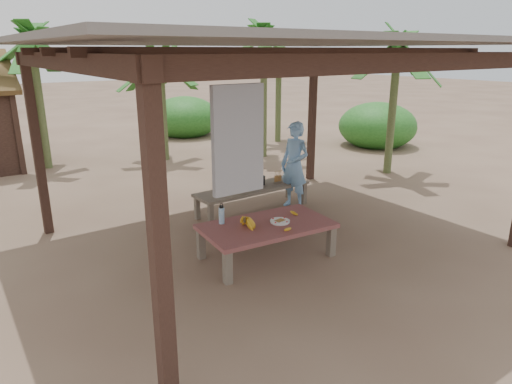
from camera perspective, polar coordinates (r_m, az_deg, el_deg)
ground at (r=7.15m, az=2.11°, el=-5.87°), size 80.00×80.00×0.00m
pavilion at (r=6.55m, az=2.38°, el=16.99°), size 6.60×5.60×2.95m
work_table at (r=6.39m, az=1.34°, el=-4.56°), size 1.88×1.16×0.50m
bench at (r=8.23m, az=-0.36°, el=0.23°), size 2.21×0.64×0.45m
ripe_banana_bunch at (r=6.19m, az=-1.41°, el=-3.82°), size 0.30×0.27×0.17m
plate at (r=6.41m, az=3.01°, el=-3.69°), size 0.28×0.28×0.04m
loose_banana_front at (r=6.14m, az=3.98°, el=-4.67°), size 0.18×0.08×0.04m
loose_banana_side at (r=6.74m, az=4.77°, el=-2.64°), size 0.05×0.15×0.04m
water_flask at (r=6.36m, az=-4.33°, el=-2.88°), size 0.08×0.08×0.30m
green_banana_stalk at (r=7.98m, az=-2.33°, el=1.37°), size 0.31×0.31×0.34m
cooking_pot at (r=8.37m, az=0.54°, el=1.44°), size 0.18×0.18×0.15m
skewer_rack at (r=8.45m, az=2.75°, el=1.91°), size 0.18×0.08×0.24m
woman at (r=8.37m, az=4.85°, el=3.33°), size 0.49×0.65×1.60m
banana_plant_ne at (r=12.36m, az=0.99°, el=17.90°), size 1.80×1.80×3.44m
banana_plant_n at (r=12.24m, az=-11.84°, el=14.79°), size 1.80×1.80×2.83m
banana_plant_nw at (r=12.23m, az=-26.15°, el=15.73°), size 1.80×1.80×3.33m
banana_plant_e at (r=11.05m, az=17.22°, el=15.89°), size 1.80×1.80×3.17m
banana_plant_far at (r=14.54m, az=2.89°, el=16.50°), size 1.80×1.80×3.10m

